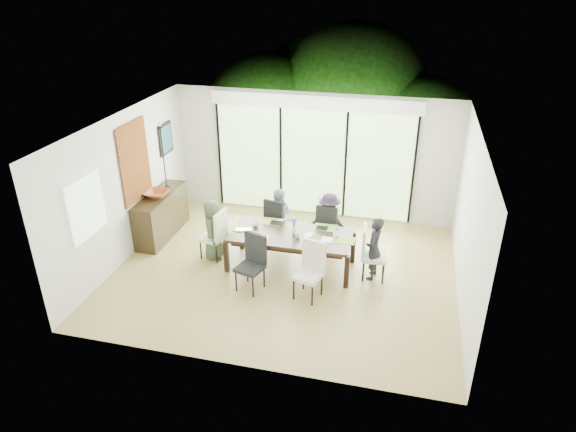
% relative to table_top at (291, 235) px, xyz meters
% --- Properties ---
extents(floor, '(6.00, 5.00, 0.01)m').
position_rel_table_top_xyz_m(floor, '(-0.07, -0.19, -0.65)').
color(floor, olive).
rests_on(floor, ground).
extents(ceiling, '(6.00, 5.00, 0.01)m').
position_rel_table_top_xyz_m(ceiling, '(-0.07, -0.19, 2.06)').
color(ceiling, white).
rests_on(ceiling, wall_back).
extents(wall_back, '(6.00, 0.02, 2.70)m').
position_rel_table_top_xyz_m(wall_back, '(-0.07, 2.32, 0.70)').
color(wall_back, beige).
rests_on(wall_back, floor).
extents(wall_front, '(6.00, 0.02, 2.70)m').
position_rel_table_top_xyz_m(wall_front, '(-0.07, -2.70, 0.70)').
color(wall_front, silver).
rests_on(wall_front, floor).
extents(wall_left, '(0.02, 5.00, 2.70)m').
position_rel_table_top_xyz_m(wall_left, '(-3.08, -0.19, 0.70)').
color(wall_left, silver).
rests_on(wall_left, floor).
extents(wall_right, '(0.02, 5.00, 2.70)m').
position_rel_table_top_xyz_m(wall_right, '(2.94, -0.19, 0.70)').
color(wall_right, beige).
rests_on(wall_right, floor).
extents(glass_doors, '(4.20, 0.02, 2.30)m').
position_rel_table_top_xyz_m(glass_doors, '(-0.07, 2.28, 0.55)').
color(glass_doors, '#598C3F').
rests_on(glass_doors, wall_back).
extents(blinds_header, '(4.40, 0.06, 0.28)m').
position_rel_table_top_xyz_m(blinds_header, '(-0.07, 2.27, 1.85)').
color(blinds_header, white).
rests_on(blinds_header, wall_back).
extents(mullion_a, '(0.05, 0.04, 2.30)m').
position_rel_table_top_xyz_m(mullion_a, '(-2.17, 2.27, 0.55)').
color(mullion_a, black).
rests_on(mullion_a, wall_back).
extents(mullion_b, '(0.05, 0.04, 2.30)m').
position_rel_table_top_xyz_m(mullion_b, '(-0.77, 2.27, 0.55)').
color(mullion_b, black).
rests_on(mullion_b, wall_back).
extents(mullion_c, '(0.05, 0.04, 2.30)m').
position_rel_table_top_xyz_m(mullion_c, '(0.63, 2.27, 0.55)').
color(mullion_c, black).
rests_on(mullion_c, wall_back).
extents(mullion_d, '(0.05, 0.04, 2.30)m').
position_rel_table_top_xyz_m(mullion_d, '(2.03, 2.27, 0.55)').
color(mullion_d, black).
rests_on(mullion_d, wall_back).
extents(side_window, '(0.02, 0.90, 1.00)m').
position_rel_table_top_xyz_m(side_window, '(-3.04, -1.39, 0.85)').
color(side_window, '#8CAD7F').
rests_on(side_window, wall_left).
extents(deck, '(6.00, 1.80, 0.10)m').
position_rel_table_top_xyz_m(deck, '(-0.07, 3.21, -0.70)').
color(deck, brown).
rests_on(deck, ground).
extents(rail_top, '(6.00, 0.08, 0.06)m').
position_rel_table_top_xyz_m(rail_top, '(-0.07, 4.01, -0.10)').
color(rail_top, '#503E22').
rests_on(rail_top, deck).
extents(foliage_left, '(3.20, 3.20, 3.20)m').
position_rel_table_top_xyz_m(foliage_left, '(-1.87, 5.01, 0.79)').
color(foliage_left, '#14380F').
rests_on(foliage_left, ground).
extents(foliage_mid, '(4.00, 4.00, 4.00)m').
position_rel_table_top_xyz_m(foliage_mid, '(0.33, 5.61, 1.15)').
color(foliage_mid, '#14380F').
rests_on(foliage_mid, ground).
extents(foliage_right, '(2.80, 2.80, 2.80)m').
position_rel_table_top_xyz_m(foliage_right, '(2.13, 4.81, 0.61)').
color(foliage_right, '#14380F').
rests_on(foliage_right, ground).
extents(foliage_far, '(3.60, 3.60, 3.60)m').
position_rel_table_top_xyz_m(foliage_far, '(-0.67, 6.31, 0.97)').
color(foliage_far, '#14380F').
rests_on(foliage_far, ground).
extents(table_top, '(2.16, 0.99, 0.05)m').
position_rel_table_top_xyz_m(table_top, '(0.00, 0.00, 0.00)').
color(table_top, black).
rests_on(table_top, floor).
extents(table_apron, '(1.98, 0.81, 0.09)m').
position_rel_table_top_xyz_m(table_apron, '(0.00, 0.00, -0.08)').
color(table_apron, black).
rests_on(table_apron, floor).
extents(table_leg_fl, '(0.08, 0.08, 0.62)m').
position_rel_table_top_xyz_m(table_leg_fl, '(-1.08, -0.43, -0.34)').
color(table_leg_fl, black).
rests_on(table_leg_fl, floor).
extents(table_leg_fr, '(0.08, 0.08, 0.62)m').
position_rel_table_top_xyz_m(table_leg_fr, '(1.08, -0.43, -0.34)').
color(table_leg_fr, black).
rests_on(table_leg_fr, floor).
extents(table_leg_bl, '(0.08, 0.08, 0.62)m').
position_rel_table_top_xyz_m(table_leg_bl, '(-1.08, 0.43, -0.34)').
color(table_leg_bl, black).
rests_on(table_leg_bl, floor).
extents(table_leg_br, '(0.08, 0.08, 0.62)m').
position_rel_table_top_xyz_m(table_leg_br, '(1.08, 0.43, -0.34)').
color(table_leg_br, black).
rests_on(table_leg_br, floor).
extents(chair_left_end, '(0.48, 0.48, 0.99)m').
position_rel_table_top_xyz_m(chair_left_end, '(-1.50, 0.00, -0.15)').
color(chair_left_end, white).
rests_on(chair_left_end, floor).
extents(chair_right_end, '(0.44, 0.44, 0.99)m').
position_rel_table_top_xyz_m(chair_right_end, '(1.50, 0.00, -0.15)').
color(chair_right_end, beige).
rests_on(chair_right_end, floor).
extents(chair_far_left, '(0.50, 0.50, 0.99)m').
position_rel_table_top_xyz_m(chair_far_left, '(-0.45, 0.85, -0.15)').
color(chair_far_left, black).
rests_on(chair_far_left, floor).
extents(chair_far_right, '(0.45, 0.45, 0.99)m').
position_rel_table_top_xyz_m(chair_far_right, '(0.55, 0.85, -0.15)').
color(chair_far_right, black).
rests_on(chair_far_right, floor).
extents(chair_near_left, '(0.52, 0.52, 0.99)m').
position_rel_table_top_xyz_m(chair_near_left, '(-0.50, -0.87, -0.15)').
color(chair_near_left, black).
rests_on(chair_near_left, floor).
extents(chair_near_right, '(0.51, 0.51, 0.99)m').
position_rel_table_top_xyz_m(chair_near_right, '(0.50, -0.87, -0.15)').
color(chair_near_right, silver).
rests_on(chair_near_right, floor).
extents(person_left_end, '(0.42, 0.59, 1.16)m').
position_rel_table_top_xyz_m(person_left_end, '(-1.48, 0.00, -0.07)').
color(person_left_end, '#3E4F34').
rests_on(person_left_end, floor).
extents(person_right_end, '(0.40, 0.58, 1.16)m').
position_rel_table_top_xyz_m(person_right_end, '(1.48, 0.00, -0.07)').
color(person_right_end, black).
rests_on(person_right_end, floor).
extents(person_far_left, '(0.58, 0.41, 1.16)m').
position_rel_table_top_xyz_m(person_far_left, '(-0.45, 0.83, -0.07)').
color(person_far_left, '#7A98B0').
rests_on(person_far_left, floor).
extents(person_far_right, '(0.59, 0.42, 1.16)m').
position_rel_table_top_xyz_m(person_far_right, '(0.55, 0.83, -0.07)').
color(person_far_right, '#261D2C').
rests_on(person_far_right, floor).
extents(placemat_left, '(0.40, 0.29, 0.01)m').
position_rel_table_top_xyz_m(placemat_left, '(-0.95, 0.00, 0.03)').
color(placemat_left, '#89AC3D').
rests_on(placemat_left, table_top).
extents(placemat_right, '(0.40, 0.29, 0.01)m').
position_rel_table_top_xyz_m(placemat_right, '(0.95, 0.00, 0.03)').
color(placemat_right, olive).
rests_on(placemat_right, table_top).
extents(placemat_far_l, '(0.40, 0.29, 0.01)m').
position_rel_table_top_xyz_m(placemat_far_l, '(-0.45, 0.40, 0.03)').
color(placemat_far_l, '#95B440').
rests_on(placemat_far_l, table_top).
extents(placemat_far_r, '(0.40, 0.29, 0.01)m').
position_rel_table_top_xyz_m(placemat_far_r, '(0.55, 0.40, 0.03)').
color(placemat_far_r, '#79AD3D').
rests_on(placemat_far_r, table_top).
extents(placemat_paper, '(0.40, 0.29, 0.01)m').
position_rel_table_top_xyz_m(placemat_paper, '(-0.55, -0.30, 0.03)').
color(placemat_paper, white).
rests_on(placemat_paper, table_top).
extents(tablet_far_l, '(0.23, 0.16, 0.01)m').
position_rel_table_top_xyz_m(tablet_far_l, '(-0.35, 0.35, 0.04)').
color(tablet_far_l, black).
rests_on(tablet_far_l, table_top).
extents(tablet_far_r, '(0.22, 0.15, 0.01)m').
position_rel_table_top_xyz_m(tablet_far_r, '(0.50, 0.35, 0.04)').
color(tablet_far_r, black).
rests_on(tablet_far_r, table_top).
extents(papers, '(0.27, 0.20, 0.00)m').
position_rel_table_top_xyz_m(papers, '(0.70, -0.05, 0.03)').
color(papers, white).
rests_on(papers, table_top).
extents(platter_base, '(0.23, 0.23, 0.02)m').
position_rel_table_top_xyz_m(platter_base, '(-0.55, -0.30, 0.04)').
color(platter_base, white).
rests_on(platter_base, table_top).
extents(platter_snacks, '(0.18, 0.18, 0.01)m').
position_rel_table_top_xyz_m(platter_snacks, '(-0.55, -0.30, 0.06)').
color(platter_snacks, orange).
rests_on(platter_snacks, table_top).
extents(vase, '(0.07, 0.07, 0.11)m').
position_rel_table_top_xyz_m(vase, '(0.05, 0.05, 0.08)').
color(vase, silver).
rests_on(vase, table_top).
extents(hyacinth_stems, '(0.04, 0.04, 0.14)m').
position_rel_table_top_xyz_m(hyacinth_stems, '(0.05, 0.05, 0.19)').
color(hyacinth_stems, '#337226').
rests_on(hyacinth_stems, table_top).
extents(hyacinth_blooms, '(0.10, 0.10, 0.10)m').
position_rel_table_top_xyz_m(hyacinth_blooms, '(0.05, 0.05, 0.28)').
color(hyacinth_blooms, '#5060C9').
rests_on(hyacinth_blooms, table_top).
extents(laptop, '(0.34, 0.27, 0.02)m').
position_rel_table_top_xyz_m(laptop, '(-0.85, -0.10, 0.04)').
color(laptop, silver).
rests_on(laptop, table_top).
extents(cup_a, '(0.16, 0.16, 0.09)m').
position_rel_table_top_xyz_m(cup_a, '(-0.70, 0.15, 0.07)').
color(cup_a, white).
rests_on(cup_a, table_top).
extents(cup_b, '(0.13, 0.13, 0.08)m').
position_rel_table_top_xyz_m(cup_b, '(0.15, -0.10, 0.07)').
color(cup_b, white).
rests_on(cup_b, table_top).
extents(cup_c, '(0.14, 0.14, 0.09)m').
position_rel_table_top_xyz_m(cup_c, '(0.80, 0.10, 0.07)').
color(cup_c, white).
rests_on(cup_c, table_top).
extents(book, '(0.19, 0.23, 0.02)m').
position_rel_table_top_xyz_m(book, '(0.25, 0.05, 0.04)').
color(book, white).
rests_on(book, table_top).
extents(sideboard, '(0.45, 1.60, 0.90)m').
position_rel_table_top_xyz_m(sideboard, '(-2.83, 0.58, -0.20)').
color(sideboard, black).
rests_on(sideboard, floor).
extents(bowl, '(0.48, 0.48, 0.12)m').
position_rel_table_top_xyz_m(bowl, '(-2.83, 0.48, 0.31)').
color(bowl, brown).
rests_on(bowl, sideboard).
extents(candlestick_base, '(0.10, 0.10, 0.04)m').
position_rel_table_top_xyz_m(candlestick_base, '(-2.83, 0.93, 0.27)').
color(candlestick_base, black).
rests_on(candlestick_base, sideboard).
extents(candlestick_shaft, '(0.02, 0.02, 1.25)m').
position_rel_table_top_xyz_m(candlestick_shaft, '(-2.83, 0.93, 0.90)').
color(candlestick_shaft, black).
rests_on(candlestick_shaft, sideboard).
extents(candlestick_pan, '(0.10, 0.10, 0.03)m').
position_rel_table_top_xyz_m(candlestick_pan, '(-2.83, 0.93, 1.52)').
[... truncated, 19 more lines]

